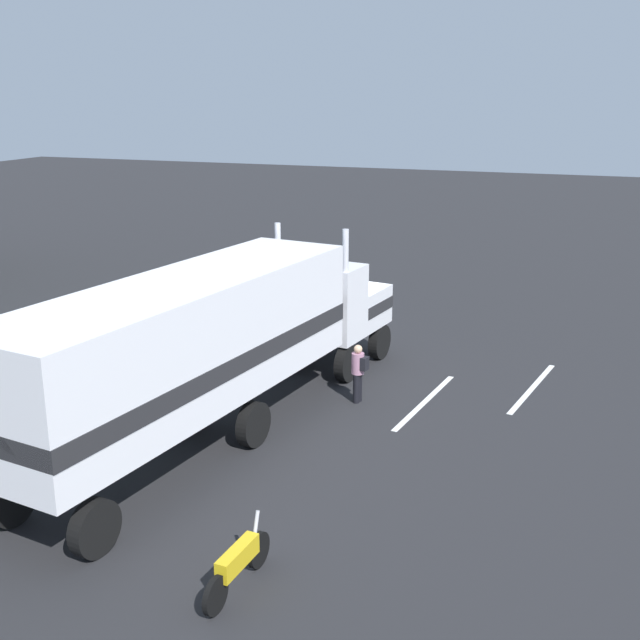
{
  "coord_description": "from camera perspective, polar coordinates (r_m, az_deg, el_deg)",
  "views": [
    {
      "loc": [
        -22.9,
        -7.69,
        8.21
      ],
      "look_at": [
        -1.76,
        0.05,
        1.6
      ],
      "focal_mm": 44.33,
      "sensor_mm": 36.0,
      "label": 1
    }
  ],
  "objects": [
    {
      "name": "person_bystander",
      "position": [
        21.35,
        2.79,
        -3.7
      ],
      "size": [
        0.35,
        0.47,
        1.63
      ],
      "color": "black",
      "rests_on": "ground_plane"
    },
    {
      "name": "semi_truck",
      "position": [
        18.96,
        -7.58,
        -1.23
      ],
      "size": [
        14.37,
        4.62,
        4.5
      ],
      "color": "white",
      "rests_on": "ground_plane"
    },
    {
      "name": "lane_stripe_mid",
      "position": [
        23.39,
        15.08,
        -4.76
      ],
      "size": [
        4.36,
        0.92,
        0.01
      ],
      "primitive_type": "cube",
      "rotation": [
        0.0,
        0.0,
        -0.17
      ],
      "color": "silver",
      "rests_on": "ground_plane"
    },
    {
      "name": "ground_plane",
      "position": [
        25.52,
        1.46,
        -2.41
      ],
      "size": [
        120.0,
        120.0,
        0.0
      ],
      "primitive_type": "plane",
      "color": "#232326"
    },
    {
      "name": "lane_stripe_near",
      "position": [
        21.83,
        7.59,
        -5.86
      ],
      "size": [
        4.38,
        0.75,
        0.01
      ],
      "primitive_type": "cube",
      "rotation": [
        0.0,
        0.0,
        -0.14
      ],
      "color": "silver",
      "rests_on": "ground_plane"
    },
    {
      "name": "motorcycle",
      "position": [
        14.06,
        -5.93,
        -17.09
      ],
      "size": [
        2.11,
        0.32,
        1.12
      ],
      "color": "black",
      "rests_on": "ground_plane"
    }
  ]
}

